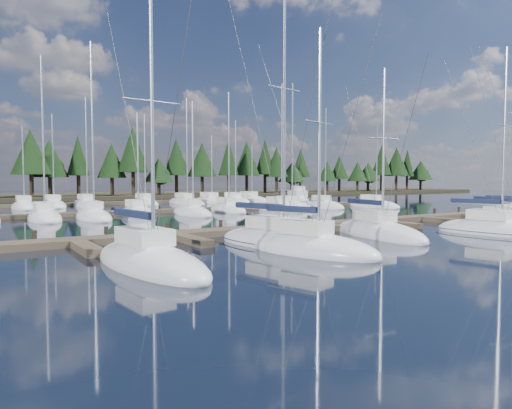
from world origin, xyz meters
TOP-DOWN VIEW (x-y plane):
  - ground at (0.00, 30.00)m, footprint 260.00×260.00m
  - far_shore at (0.00, 90.00)m, footprint 220.00×30.00m
  - main_dock at (0.00, 17.36)m, footprint 44.00×6.13m
  - back_docks at (0.00, 49.58)m, footprint 50.00×21.80m
  - front_sailboat_0 at (-16.70, 9.22)m, footprint 3.72×9.29m
  - front_sailboat_1 at (-8.45, 11.34)m, footprint 4.72×9.74m
  - front_sailboat_2 at (-8.40, 8.38)m, footprint 4.91×8.03m
  - front_sailboat_3 at (-0.19, 11.51)m, footprint 4.63×9.68m
  - front_sailboat_4 at (7.45, 7.94)m, footprint 4.25×8.84m
  - front_sailboat_5 at (11.61, 9.02)m, footprint 5.13×10.18m
  - back_sailboat_rows at (0.13, 45.65)m, footprint 47.60×33.18m
  - motor_yacht_right at (26.73, 55.16)m, footprint 5.18×8.92m
  - tree_line at (-0.75, 80.16)m, footprint 186.42×11.85m

SIDE VIEW (x-z plane):
  - ground at x=0.00m, z-range 0.00..0.00m
  - back_docks at x=0.00m, z-range 0.00..0.40m
  - main_dock at x=0.00m, z-range -0.25..0.65m
  - back_sailboat_rows at x=0.13m, z-range -8.39..8.92m
  - front_sailboat_3 at x=-0.19m, z-range -5.59..6.14m
  - front_sailboat_0 at x=-16.70m, z-range -6.11..6.66m
  - front_sailboat_2 at x=-8.40m, z-range -5.74..6.30m
  - front_sailboat_4 at x=7.45m, z-range -6.44..7.00m
  - front_sailboat_5 at x=11.61m, z-range -7.59..8.17m
  - front_sailboat_1 at x=-8.45m, z-range -7.68..8.27m
  - far_shore at x=0.00m, z-range 0.00..0.60m
  - motor_yacht_right at x=26.73m, z-range -1.64..2.58m
  - tree_line at x=-0.75m, z-range 0.62..14.31m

